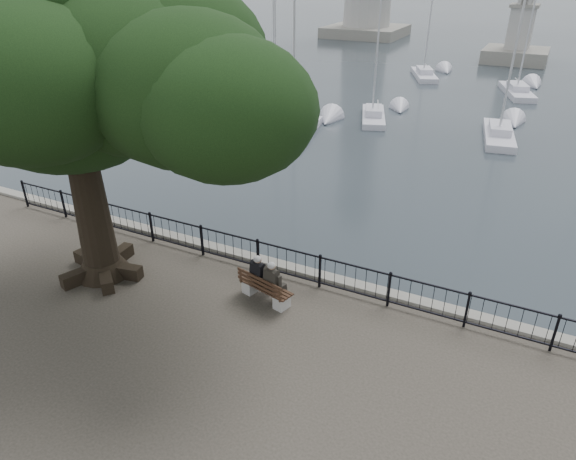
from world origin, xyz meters
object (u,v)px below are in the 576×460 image
Objects in this scene: bench at (265,291)px; person_right at (275,284)px; lion_monument at (518,39)px; tree at (93,69)px; person_left at (261,277)px.

person_right is (0.30, 0.02, 0.32)m from bench.
lion_monument is at bearing 87.55° from bench.
lion_monument reaches higher than person_right.
tree is at bearing -168.68° from bench.
lion_monument is (1.78, 48.66, 0.62)m from person_right.
tree is (-4.10, -0.82, 5.66)m from bench.
person_left is at bearing -92.66° from lion_monument.
person_right is at bearing -13.69° from person_left.
person_left is 0.15× the size of lion_monument.
person_left is (-0.18, 0.14, 0.32)m from bench.
lion_monument is at bearing 87.34° from person_left.
person_right is 0.12× the size of tree.
person_right is 0.15× the size of lion_monument.
bench is 0.44m from person_right.
bench is 0.19× the size of lion_monument.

